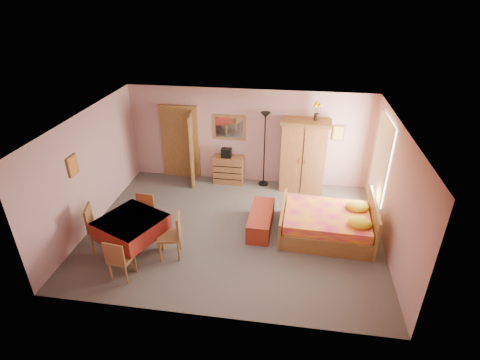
% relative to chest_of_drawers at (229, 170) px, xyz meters
% --- Properties ---
extents(floor, '(6.50, 6.50, 0.00)m').
position_rel_chest_of_drawers_xyz_m(floor, '(0.51, -2.27, -0.38)').
color(floor, '#5F5953').
rests_on(floor, ground).
extents(ceiling, '(6.50, 6.50, 0.00)m').
position_rel_chest_of_drawers_xyz_m(ceiling, '(0.51, -2.27, 2.22)').
color(ceiling, brown).
rests_on(ceiling, wall_back).
extents(wall_back, '(6.50, 0.10, 2.60)m').
position_rel_chest_of_drawers_xyz_m(wall_back, '(0.51, 0.23, 0.92)').
color(wall_back, tan).
rests_on(wall_back, floor).
extents(wall_front, '(6.50, 0.10, 2.60)m').
position_rel_chest_of_drawers_xyz_m(wall_front, '(0.51, -4.77, 0.92)').
color(wall_front, tan).
rests_on(wall_front, floor).
extents(wall_left, '(0.10, 5.00, 2.60)m').
position_rel_chest_of_drawers_xyz_m(wall_left, '(-2.74, -2.27, 0.92)').
color(wall_left, tan).
rests_on(wall_left, floor).
extents(wall_right, '(0.10, 5.00, 2.60)m').
position_rel_chest_of_drawers_xyz_m(wall_right, '(3.76, -2.27, 0.92)').
color(wall_right, tan).
rests_on(wall_right, floor).
extents(doorway, '(1.06, 0.12, 2.15)m').
position_rel_chest_of_drawers_xyz_m(doorway, '(-1.39, 0.20, 0.64)').
color(doorway, '#9E6B35').
rests_on(doorway, floor).
extents(window, '(0.08, 1.40, 1.95)m').
position_rel_chest_of_drawers_xyz_m(window, '(3.72, -1.07, 1.07)').
color(window, white).
rests_on(window, wall_right).
extents(picture_left, '(0.04, 0.32, 0.42)m').
position_rel_chest_of_drawers_xyz_m(picture_left, '(-2.71, -2.87, 1.32)').
color(picture_left, orange).
rests_on(picture_left, wall_left).
extents(picture_back, '(0.30, 0.04, 0.40)m').
position_rel_chest_of_drawers_xyz_m(picture_back, '(2.86, 0.20, 1.17)').
color(picture_back, '#D8BF59').
rests_on(picture_back, wall_back).
extents(chest_of_drawers, '(0.82, 0.41, 0.77)m').
position_rel_chest_of_drawers_xyz_m(chest_of_drawers, '(0.00, 0.00, 0.00)').
color(chest_of_drawers, brown).
rests_on(chest_of_drawers, floor).
extents(wall_mirror, '(0.88, 0.06, 0.69)m').
position_rel_chest_of_drawers_xyz_m(wall_mirror, '(0.00, 0.21, 1.17)').
color(wall_mirror, white).
rests_on(wall_mirror, wall_back).
extents(stereo, '(0.28, 0.21, 0.25)m').
position_rel_chest_of_drawers_xyz_m(stereo, '(-0.05, -0.02, 0.51)').
color(stereo, black).
rests_on(stereo, chest_of_drawers).
extents(floor_lamp, '(0.30, 0.30, 2.07)m').
position_rel_chest_of_drawers_xyz_m(floor_lamp, '(0.97, 0.01, 0.65)').
color(floor_lamp, black).
rests_on(floor_lamp, floor).
extents(wardrobe, '(1.29, 0.73, 1.95)m').
position_rel_chest_of_drawers_xyz_m(wardrobe, '(2.01, -0.10, 0.59)').
color(wardrobe, '#AB6A3A').
rests_on(wardrobe, floor).
extents(sunflower_vase, '(0.19, 0.19, 0.47)m').
position_rel_chest_of_drawers_xyz_m(sunflower_vase, '(2.24, -0.05, 1.80)').
color(sunflower_vase, yellow).
rests_on(sunflower_vase, wardrobe).
extents(bed, '(2.07, 1.66, 0.93)m').
position_rel_chest_of_drawers_xyz_m(bed, '(2.55, -2.13, 0.08)').
color(bed, '#C61361').
rests_on(bed, floor).
extents(bench, '(0.54, 1.35, 0.44)m').
position_rel_chest_of_drawers_xyz_m(bench, '(1.11, -2.09, -0.16)').
color(bench, maroon).
rests_on(bench, floor).
extents(dining_table, '(1.50, 1.50, 0.83)m').
position_rel_chest_of_drawers_xyz_m(dining_table, '(-1.40, -3.33, 0.03)').
color(dining_table, maroon).
rests_on(dining_table, floor).
extents(chair_south, '(0.45, 0.45, 0.90)m').
position_rel_chest_of_drawers_xyz_m(chair_south, '(-1.33, -4.05, 0.06)').
color(chair_south, olive).
rests_on(chair_south, floor).
extents(chair_north, '(0.43, 0.43, 0.90)m').
position_rel_chest_of_drawers_xyz_m(chair_north, '(-1.46, -2.63, 0.06)').
color(chair_north, '#A26C36').
rests_on(chair_north, floor).
extents(chair_west, '(0.58, 0.58, 1.02)m').
position_rel_chest_of_drawers_xyz_m(chair_west, '(-2.10, -3.27, 0.13)').
color(chair_west, '#A47837').
rests_on(chair_west, floor).
extents(chair_east, '(0.54, 0.54, 1.00)m').
position_rel_chest_of_drawers_xyz_m(chair_east, '(-0.63, -3.32, 0.11)').
color(chair_east, '#926031').
rests_on(chair_east, floor).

